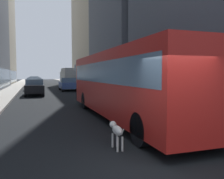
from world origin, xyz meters
name	(u,v)px	position (x,y,z in m)	size (l,w,h in m)	color
ground_plane	(52,87)	(0.00, 35.00, 0.00)	(120.00, 120.00, 0.00)	black
sidewalk_left	(15,87)	(-5.70, 35.00, 0.07)	(2.40, 110.00, 0.15)	#ADA89E
sidewalk_right	(86,86)	(5.70, 35.00, 0.07)	(2.40, 110.00, 0.15)	#9E9991
building_right_far	(99,25)	(11.90, 49.12, 13.51)	(9.37, 23.30, 27.03)	#B2A893
transit_bus	(125,81)	(1.20, 5.78, 1.78)	(2.78, 11.53, 3.05)	red
car_silver_sedan	(34,84)	(-2.80, 28.31, 0.82)	(1.91, 4.25, 1.62)	#B7BABF
car_black_suv	(34,87)	(-2.80, 19.83, 0.82)	(1.73, 4.77, 1.62)	black
car_white_van	(34,80)	(-2.80, 47.08, 0.82)	(1.80, 4.66, 1.62)	silver
car_blue_hatchback	(68,84)	(1.20, 25.24, 0.82)	(1.87, 4.13, 1.62)	#4C6BB7
car_grey_wagon	(34,82)	(-2.80, 35.15, 0.82)	(1.79, 4.12, 1.62)	slate
box_truck	(69,77)	(2.80, 35.14, 1.67)	(2.30, 7.50, 3.05)	silver
dalmatian_dog	(117,130)	(-0.66, 1.67, 0.51)	(0.22, 0.96, 0.72)	white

